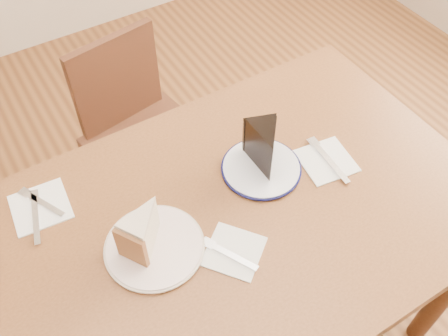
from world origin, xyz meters
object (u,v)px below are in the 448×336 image
(plate_cream, at_px, (154,247))
(carrot_cake, at_px, (146,229))
(plate_navy, at_px, (261,168))
(chocolate_cake, at_px, (265,150))
(chair_far, at_px, (143,135))
(table, at_px, (241,232))

(plate_cream, bearing_deg, carrot_cake, 103.79)
(plate_navy, distance_m, chocolate_cake, 0.06)
(plate_cream, bearing_deg, chocolate_cake, 11.26)
(plate_navy, relative_size, chocolate_cake, 1.73)
(plate_cream, bearing_deg, chair_far, 70.00)
(plate_cream, relative_size, carrot_cake, 2.13)
(table, relative_size, carrot_cake, 11.69)
(chair_far, height_order, plate_navy, chair_far)
(table, xyz_separation_m, carrot_cake, (-0.23, 0.04, 0.16))
(table, bearing_deg, chair_far, 89.95)
(table, distance_m, chocolate_cake, 0.22)
(chair_far, bearing_deg, plate_navy, 91.31)
(chair_far, relative_size, plate_navy, 3.99)
(plate_cream, relative_size, plate_navy, 1.11)
(table, height_order, plate_navy, plate_navy)
(chair_far, relative_size, plate_cream, 3.59)
(chair_far, bearing_deg, chocolate_cake, 92.39)
(carrot_cake, relative_size, chocolate_cake, 0.90)
(plate_cream, height_order, carrot_cake, carrot_cake)
(plate_navy, bearing_deg, chocolate_cake, 20.02)
(plate_navy, bearing_deg, carrot_cake, -172.61)
(table, height_order, chocolate_cake, chocolate_cake)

